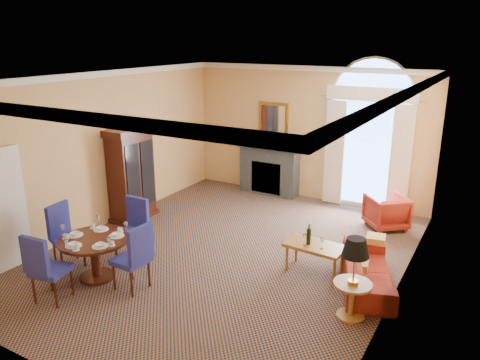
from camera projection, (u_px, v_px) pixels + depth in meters
The scene contains 12 objects.
ground at pixel (227, 254), 8.65m from camera, with size 7.50×7.50×0.00m, color #14233F.
room_envelope at pixel (243, 114), 8.47m from camera, with size 6.04×7.52×3.45m.
armoire at pixel (131, 176), 10.08m from camera, with size 0.58×1.03×2.02m.
dining_table at pixel (94, 248), 7.63m from camera, with size 1.14×1.14×0.92m.
dining_chair_north at pixel (134, 224), 8.40m from camera, with size 0.53×0.53×1.10m.
dining_chair_south at pixel (44, 265), 6.90m from camera, with size 0.58×0.58×1.10m.
dining_chair_east at pixel (136, 254), 7.25m from camera, with size 0.53×0.52×1.10m.
dining_chair_west at pixel (63, 231), 8.10m from camera, with size 0.64×0.64×1.10m.
sofa at pixel (367, 270), 7.49m from camera, with size 1.86×0.73×0.54m, color #A22B1D.
armchair at pixel (386, 212), 9.74m from camera, with size 0.75×0.77×0.70m, color #A22B1D.
coffee_table at pixel (314, 247), 7.87m from camera, with size 1.03×0.62×0.86m.
side_table at pixel (354, 268), 6.48m from camera, with size 0.55×0.55×1.20m.
Camera 1 is at (4.14, -6.68, 3.86)m, focal length 35.00 mm.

